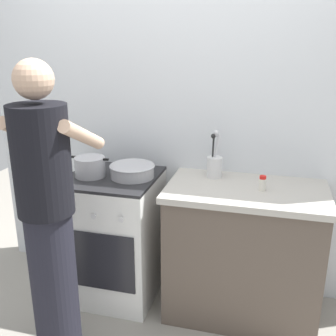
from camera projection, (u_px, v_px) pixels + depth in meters
name	position (u px, v px, depth m)	size (l,w,h in m)	color
ground	(157.00, 310.00, 2.74)	(6.00, 6.00, 0.00)	gray
back_wall	(203.00, 119.00, 2.76)	(3.20, 0.10, 2.50)	silver
countertop	(243.00, 252.00, 2.60)	(1.00, 0.60, 0.90)	brown
stove_range	(115.00, 236.00, 2.82)	(0.60, 0.62, 0.90)	white
pot	(90.00, 167.00, 2.66)	(0.27, 0.20, 0.13)	#B2B2B7
mixing_bowl	(132.00, 170.00, 2.65)	(0.31, 0.31, 0.09)	#B7B7BC
utensil_crock	(215.00, 164.00, 2.64)	(0.10, 0.10, 0.32)	silver
spice_bottle	(262.00, 183.00, 2.42)	(0.04, 0.04, 0.09)	silver
person	(48.00, 219.00, 2.14)	(0.41, 0.50, 1.70)	black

